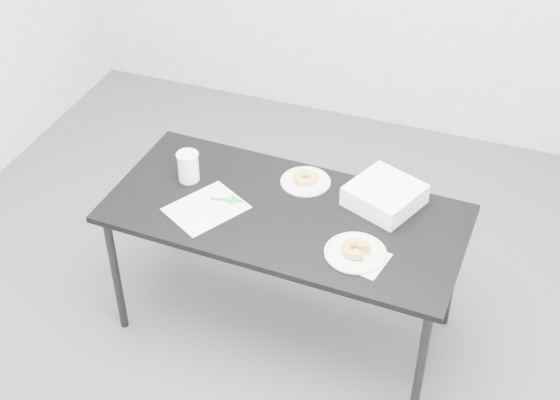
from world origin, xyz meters
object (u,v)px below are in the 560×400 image
(table, at_px, (285,221))
(donut_near, at_px, (356,249))
(plate_far, at_px, (306,182))
(scorecard, at_px, (206,208))
(coffee_cup, at_px, (188,167))
(donut_far, at_px, (306,178))
(pen, at_px, (227,200))
(bakery_box, at_px, (385,195))
(plate_near, at_px, (355,253))

(table, relative_size, donut_near, 13.26)
(donut_near, height_order, plate_far, donut_near)
(scorecard, relative_size, coffee_cup, 2.23)
(donut_far, bearing_deg, table, -94.00)
(pen, relative_size, donut_near, 1.23)
(plate_far, relative_size, coffee_cup, 1.61)
(donut_near, bearing_deg, bakery_box, 85.57)
(coffee_cup, bearing_deg, donut_far, 17.70)
(plate_near, relative_size, donut_far, 2.38)
(donut_near, relative_size, donut_far, 1.12)
(scorecard, height_order, coffee_cup, coffee_cup)
(scorecard, distance_m, plate_near, 0.68)
(donut_near, height_order, bakery_box, bakery_box)
(table, bearing_deg, plate_far, 88.22)
(scorecard, distance_m, pen, 0.10)
(table, distance_m, scorecard, 0.34)
(table, bearing_deg, plate_near, -21.74)
(table, xyz_separation_m, coffee_cup, (-0.48, 0.07, 0.12))
(pen, xyz_separation_m, bakery_box, (0.64, 0.22, 0.04))
(plate_far, bearing_deg, donut_far, 0.00)
(pen, relative_size, donut_far, 1.37)
(table, height_order, bakery_box, bakery_box)
(donut_near, xyz_separation_m, bakery_box, (0.03, 0.35, 0.02))
(scorecard, relative_size, plate_far, 1.38)
(coffee_cup, bearing_deg, table, -7.89)
(donut_far, bearing_deg, coffee_cup, -162.30)
(scorecard, distance_m, plate_far, 0.47)
(plate_far, bearing_deg, bakery_box, -4.50)
(coffee_cup, relative_size, bakery_box, 0.51)
(bakery_box, bearing_deg, plate_near, -71.84)
(table, height_order, coffee_cup, coffee_cup)
(scorecard, xyz_separation_m, donut_far, (0.34, 0.32, 0.02))
(scorecard, relative_size, donut_near, 2.64)
(coffee_cup, bearing_deg, scorecard, -46.40)
(table, distance_m, plate_near, 0.39)
(table, height_order, plate_far, plate_far)
(plate_near, bearing_deg, bakery_box, 85.57)
(scorecard, xyz_separation_m, pen, (0.06, 0.08, 0.01))
(coffee_cup, bearing_deg, bakery_box, 8.55)
(plate_near, relative_size, coffee_cup, 1.79)
(plate_far, height_order, coffee_cup, coffee_cup)
(pen, bearing_deg, plate_near, -25.68)
(table, relative_size, plate_near, 6.22)
(plate_near, height_order, plate_far, plate_near)
(donut_near, bearing_deg, pen, 167.45)
(pen, bearing_deg, bakery_box, 5.52)
(donut_far, xyz_separation_m, coffee_cup, (-0.50, -0.16, 0.05))
(table, xyz_separation_m, scorecard, (-0.32, -0.10, 0.05))
(scorecard, height_order, plate_near, plate_near)
(scorecard, height_order, donut_far, donut_far)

